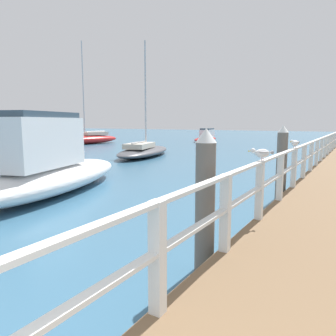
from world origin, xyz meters
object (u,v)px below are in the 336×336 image
Objects in this scene: dock_piling_far at (282,163)px; boat_3 at (144,151)px; seagull_background at (295,143)px; seagull_foreground at (262,153)px; boat_4 at (206,137)px; dock_piling_near at (205,201)px; boat_1 at (88,139)px; boat_6 at (49,167)px.

dock_piling_far is 12.32m from boat_3.
seagull_foreground is at bearing 104.15° from seagull_background.
boat_4 is at bearing 118.57° from dock_piling_far.
dock_piling_near is at bearing 99.53° from seagull_background.
boat_1 is at bearing -19.72° from seagull_background.
dock_piling_far is at bearing 90.00° from dock_piling_near.
seagull_foreground is at bearing 156.39° from boat_6.
boat_1 is (-21.07, 19.04, -0.54)m from dock_piling_near.
boat_6 is at bearing 139.32° from boat_1.
boat_4 is at bearing 114.22° from dock_piling_near.
dock_piling_far is at bearing -41.22° from seagull_foreground.
boat_1 is 12.70m from boat_4.
boat_1 is 1.65× the size of boat_4.
boat_4 is at bearing -46.93° from seagull_background.
boat_3 is (-10.19, 10.95, -1.26)m from seagull_foreground.
dock_piling_near is at bearing 118.55° from seagull_foreground.
boat_1 is at bearing 134.09° from boat_3.
boat_4 is at bearing -122.14° from boat_1.
boat_3 is at bearing -85.85° from boat_4.
boat_1 is at bearing -136.41° from boat_4.
dock_piling_near is 31.60m from boat_4.
boat_3 is 1.24× the size of boat_4.
boat_1 reaches higher than dock_piling_far.
boat_6 reaches higher than boat_4.
boat_6 reaches higher than seagull_background.
boat_3 reaches higher than boat_4.
dock_piling_far reaches higher than seagull_background.
dock_piling_near is 1.63m from seagull_foreground.
boat_1 reaches higher than dock_piling_near.
boat_1 reaches higher than seagull_background.
boat_6 reaches higher than seagull_foreground.
seagull_foreground is 0.05× the size of boat_3.
seagull_foreground is 6.58m from boat_6.
dock_piling_far is 0.28× the size of boat_6.
seagull_background is 25.88m from boat_1.
dock_piling_far is at bearing -68.13° from boat_4.
boat_4 is (-3.14, 16.38, 0.12)m from boat_3.
boat_3 is (-10.20, 7.83, -1.26)m from seagull_background.
boat_3 reaches higher than dock_piling_far.
dock_piling_far is at bearing -52.53° from boat_3.
boat_1 is (-21.45, 14.44, -1.11)m from seagull_background.
seagull_foreground is (0.37, 1.48, 0.57)m from dock_piling_near.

